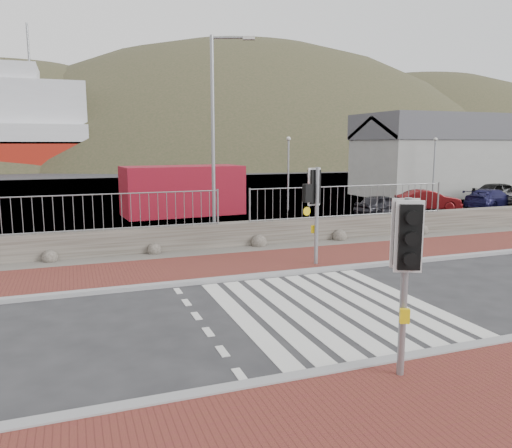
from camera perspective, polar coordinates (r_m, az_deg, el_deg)
name	(u,v)px	position (r m, az deg, el deg)	size (l,w,h in m)	color
ground	(329,308)	(11.73, 8.38, -9.45)	(220.00, 220.00, 0.00)	#28282B
sidewalk_near	(506,416)	(8.06, 26.65, -19.05)	(40.00, 4.00, 0.08)	maroon
sidewalk_far	(260,263)	(15.66, 0.47, -4.45)	(40.00, 3.00, 0.08)	maroon
kerb_near	(413,357)	(9.37, 17.46, -14.35)	(40.00, 0.25, 0.12)	gray
kerb_far	(279,274)	(14.30, 2.60, -5.73)	(40.00, 0.25, 0.12)	gray
zebra_crossing	(329,307)	(11.73, 8.38, -9.42)	(4.62, 5.60, 0.01)	silver
gravel_strip	(240,250)	(17.50, -1.86, -3.04)	(40.00, 1.50, 0.06)	#59544C
stone_wall	(233,235)	(18.16, -2.66, -1.24)	(40.00, 0.60, 0.90)	#4C463E
railing	(234,198)	(17.82, -2.55, 3.02)	(18.07, 0.07, 1.22)	gray
quay	(149,194)	(38.20, -12.08, 3.35)	(120.00, 40.00, 0.50)	#4C4C4F
water	(112,171)	(72.93, -16.09, 5.86)	(220.00, 50.00, 0.05)	#3F4C54
harbor_building	(442,155)	(39.03, 20.50, 7.41)	(12.20, 6.20, 5.80)	#9E9E99
hills_backdrop	(143,280)	(101.96, -12.79, -6.31)	(254.00, 90.00, 100.00)	#323821
traffic_signal_near	(406,250)	(8.00, 16.76, -2.91)	(0.48, 0.40, 2.92)	gray
traffic_signal_far	(316,195)	(15.10, 6.87, 3.28)	(0.74, 0.35, 3.03)	gray
streetlight	(216,130)	(18.49, -4.55, 10.71)	(1.53, 0.72, 7.52)	gray
shipping_container	(183,190)	(26.65, -8.37, 3.81)	(6.18, 2.58, 2.58)	maroon
car_a	(382,205)	(27.07, 14.21, 2.13)	(1.29, 3.21, 1.09)	black
car_b	(428,200)	(29.78, 19.06, 2.59)	(1.23, 3.52, 1.16)	#5E0D0F
car_c	(491,199)	(32.00, 25.29, 2.63)	(1.62, 3.98, 1.16)	#15133E
car_e	(501,192)	(36.19, 26.19, 3.32)	(1.50, 3.73, 1.27)	black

